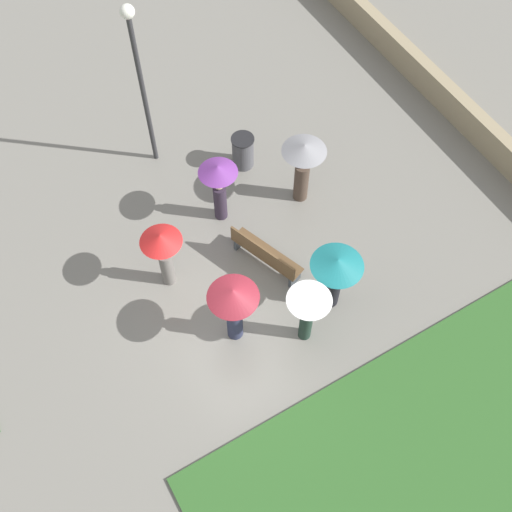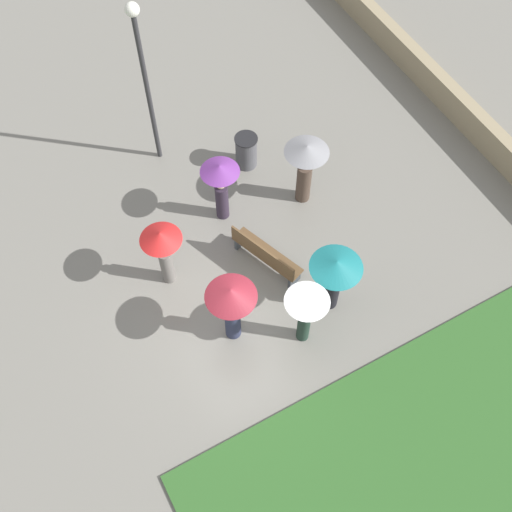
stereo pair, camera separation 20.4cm
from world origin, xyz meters
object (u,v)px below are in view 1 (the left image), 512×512
object	(u,v)px
lamp_post	(139,70)
crowd_person_maroon	(233,303)
crowd_person_white	(308,307)
crowd_person_red	(163,249)
crowd_person_teal	(336,272)
crowd_person_purple	(219,183)
crowd_person_grey	(303,162)
park_bench	(265,255)
trash_bin	(243,151)

from	to	relation	value
lamp_post	crowd_person_maroon	xyz separation A→B (m)	(-5.50, 0.67, -1.54)
crowd_person_white	crowd_person_red	world-z (taller)	crowd_person_red
crowd_person_teal	crowd_person_red	bearing A→B (deg)	-14.16
crowd_person_purple	crowd_person_grey	world-z (taller)	crowd_person_grey
lamp_post	crowd_person_white	size ratio (longest dim) A/B	2.56
park_bench	crowd_person_purple	size ratio (longest dim) A/B	1.00
crowd_person_red	crowd_person_grey	world-z (taller)	crowd_person_grey
lamp_post	crowd_person_teal	distance (m)	6.32
lamp_post	crowd_person_grey	size ratio (longest dim) A/B	2.44
crowd_person_white	crowd_person_maroon	world-z (taller)	crowd_person_maroon
trash_bin	crowd_person_grey	distance (m)	1.99
crowd_person_white	crowd_person_maroon	xyz separation A→B (m)	(0.80, 1.30, 0.11)
park_bench	lamp_post	distance (m)	5.06
trash_bin	crowd_person_white	size ratio (longest dim) A/B	0.53
crowd_person_maroon	crowd_person_white	bearing A→B (deg)	-82.74
park_bench	crowd_person_red	size ratio (longest dim) A/B	0.99
crowd_person_maroon	crowd_person_teal	size ratio (longest dim) A/B	1.10
crowd_person_purple	crowd_person_white	size ratio (longest dim) A/B	1.03
crowd_person_white	crowd_person_grey	world-z (taller)	crowd_person_grey
crowd_person_red	crowd_person_maroon	bearing A→B (deg)	7.78
crowd_person_maroon	trash_bin	bearing A→B (deg)	7.36
crowd_person_purple	crowd_person_maroon	world-z (taller)	crowd_person_maroon
trash_bin	crowd_person_red	distance (m)	4.00
park_bench	crowd_person_grey	bearing A→B (deg)	-74.67
crowd_person_grey	trash_bin	bearing A→B (deg)	-102.53
crowd_person_red	crowd_person_grey	xyz separation A→B (m)	(0.55, -3.94, -0.03)
lamp_post	crowd_person_white	bearing A→B (deg)	-174.27
park_bench	crowd_person_red	world-z (taller)	crowd_person_red
park_bench	crowd_person_white	bearing A→B (deg)	154.67
park_bench	crowd_person_grey	distance (m)	2.40
crowd_person_maroon	crowd_person_grey	size ratio (longest dim) A/B	1.02
crowd_person_maroon	park_bench	bearing A→B (deg)	-12.04
crowd_person_purple	crowd_person_grey	xyz separation A→B (m)	(-0.48, -2.01, 0.03)
lamp_post	crowd_person_white	distance (m)	6.55
park_bench	lamp_post	bearing A→B (deg)	-10.43
crowd_person_teal	crowd_person_grey	world-z (taller)	crowd_person_grey
crowd_person_maroon	crowd_person_red	bearing A→B (deg)	57.75
lamp_post	crowd_person_white	xyz separation A→B (m)	(-6.31, -0.63, -1.65)
park_bench	crowd_person_teal	bearing A→B (deg)	-173.43
park_bench	crowd_person_maroon	xyz separation A→B (m)	(-1.18, 1.46, 0.97)
trash_bin	crowd_person_maroon	xyz separation A→B (m)	(-4.16, 2.55, 0.96)
park_bench	crowd_person_purple	xyz separation A→B (m)	(1.80, 0.20, 0.82)
crowd_person_teal	crowd_person_white	bearing A→B (deg)	48.13
crowd_person_white	park_bench	bearing A→B (deg)	-75.67
park_bench	crowd_person_grey	xyz separation A→B (m)	(1.32, -1.81, 0.85)
trash_bin	crowd_person_teal	distance (m)	4.62
crowd_person_white	crowd_person_red	xyz separation A→B (m)	(2.75, 1.97, 0.02)
park_bench	crowd_person_teal	distance (m)	1.94
park_bench	crowd_person_white	world-z (taller)	crowd_person_white
crowd_person_maroon	crowd_person_grey	bearing A→B (deg)	-13.64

